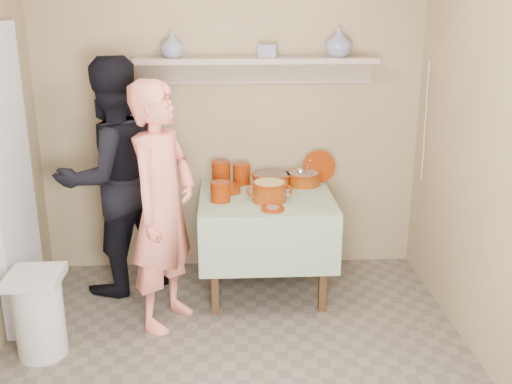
{
  "coord_description": "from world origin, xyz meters",
  "views": [
    {
      "loc": [
        -0.04,
        -2.9,
        2.13
      ],
      "look_at": [
        0.15,
        0.75,
        0.95
      ],
      "focal_mm": 42.0,
      "sensor_mm": 36.0,
      "label": 1
    }
  ],
  "objects": [
    {
      "name": "tile_panel",
      "position": [
        -1.46,
        0.95,
        1.0
      ],
      "size": [
        0.06,
        0.7,
        2.0
      ],
      "primitive_type": "cube",
      "color": "silver",
      "rests_on": "ground"
    },
    {
      "name": "plate_stack_a",
      "position": [
        -0.08,
        1.52,
        0.86
      ],
      "size": [
        0.14,
        0.14,
        0.19
      ],
      "primitive_type": "cylinder",
      "color": "#6F1B00",
      "rests_on": "serving_table"
    },
    {
      "name": "plate_stack_b",
      "position": [
        0.08,
        1.54,
        0.84
      ],
      "size": [
        0.13,
        0.13,
        0.16
      ],
      "primitive_type": "cylinder",
      "color": "#6F1B00",
      "rests_on": "serving_table"
    },
    {
      "name": "bowl_stack",
      "position": [
        -0.08,
        1.13,
        0.83
      ],
      "size": [
        0.14,
        0.14,
        0.14
      ],
      "primitive_type": "cylinder",
      "color": "#6F1B00",
      "rests_on": "serving_table"
    },
    {
      "name": "empty_bowl",
      "position": [
        -0.03,
        1.34,
        0.79
      ],
      "size": [
        0.19,
        0.19,
        0.06
      ],
      "primitive_type": "cylinder",
      "color": "#6F1B00",
      "rests_on": "serving_table"
    },
    {
      "name": "propped_lid",
      "position": [
        0.69,
        1.58,
        0.88
      ],
      "size": [
        0.26,
        0.08,
        0.25
      ],
      "primitive_type": "cylinder",
      "rotation": [
        1.35,
        0.0,
        -0.01
      ],
      "color": "#6F1B00",
      "rests_on": "serving_table"
    },
    {
      "name": "vase_right",
      "position": [
        0.81,
        1.61,
        1.82
      ],
      "size": [
        0.26,
        0.26,
        0.21
      ],
      "primitive_type": "imported",
      "rotation": [
        0.0,
        0.0,
        0.42
      ],
      "color": "navy",
      "rests_on": "wall_shelf"
    },
    {
      "name": "vase_left",
      "position": [
        -0.42,
        1.61,
        1.81
      ],
      "size": [
        0.24,
        0.24,
        0.18
      ],
      "primitive_type": "imported",
      "rotation": [
        0.0,
        0.0,
        0.53
      ],
      "color": "navy",
      "rests_on": "wall_shelf"
    },
    {
      "name": "ceramic_box",
      "position": [
        0.28,
        1.61,
        1.77
      ],
      "size": [
        0.15,
        0.13,
        0.09
      ],
      "primitive_type": "cube",
      "rotation": [
        0.0,
        0.0,
        -0.28
      ],
      "color": "navy",
      "rests_on": "wall_shelf"
    },
    {
      "name": "person_cook",
      "position": [
        -0.46,
        0.82,
        0.83
      ],
      "size": [
        0.62,
        0.72,
        1.67
      ],
      "primitive_type": "imported",
      "rotation": [
        0.0,
        0.0,
        1.13
      ],
      "color": "#EF7B67",
      "rests_on": "ground"
    },
    {
      "name": "person_helper",
      "position": [
        -0.87,
        1.36,
        0.88
      ],
      "size": [
        1.08,
        1.04,
        1.76
      ],
      "primitive_type": "imported",
      "rotation": [
        0.0,
        0.0,
        -2.52
      ],
      "color": "black",
      "rests_on": "ground"
    },
    {
      "name": "room_shell",
      "position": [
        0.0,
        0.0,
        1.61
      ],
      "size": [
        3.04,
        3.54,
        2.62
      ],
      "color": "tan",
      "rests_on": "ground"
    },
    {
      "name": "serving_table",
      "position": [
        0.25,
        1.28,
        0.64
      ],
      "size": [
        0.97,
        0.97,
        0.76
      ],
      "color": "#4C2D16",
      "rests_on": "ground"
    },
    {
      "name": "cazuela_meat_a",
      "position": [
        0.31,
        1.48,
        0.82
      ],
      "size": [
        0.3,
        0.3,
        0.1
      ],
      "color": "#662205",
      "rests_on": "serving_table"
    },
    {
      "name": "cazuela_meat_b",
      "position": [
        0.56,
        1.5,
        0.82
      ],
      "size": [
        0.28,
        0.28,
        0.1
      ],
      "color": "#662205",
      "rests_on": "serving_table"
    },
    {
      "name": "ladle",
      "position": [
        0.53,
        1.49,
        0.87
      ],
      "size": [
        0.08,
        0.26,
        0.19
      ],
      "color": "silver",
      "rests_on": "cazuela_meat_b"
    },
    {
      "name": "cazuela_rice",
      "position": [
        0.26,
        1.12,
        0.85
      ],
      "size": [
        0.33,
        0.25,
        0.14
      ],
      "color": "#662205",
      "rests_on": "serving_table"
    },
    {
      "name": "front_plate",
      "position": [
        0.27,
        0.93,
        0.77
      ],
      "size": [
        0.16,
        0.16,
        0.03
      ],
      "color": "#6F1B00",
      "rests_on": "serving_table"
    },
    {
      "name": "wall_shelf",
      "position": [
        0.2,
        1.65,
        1.67
      ],
      "size": [
        1.8,
        0.25,
        0.21
      ],
      "color": "tan",
      "rests_on": "room_shell"
    },
    {
      "name": "trash_bin",
      "position": [
        -1.21,
        0.44,
        0.28
      ],
      "size": [
        0.32,
        0.32,
        0.56
      ],
      "color": "silver",
      "rests_on": "ground"
    },
    {
      "name": "electrical_cord",
      "position": [
        1.47,
        1.48,
        1.25
      ],
      "size": [
        0.01,
        0.05,
        0.9
      ],
      "color": "silver",
      "rests_on": "wall_shelf"
    }
  ]
}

